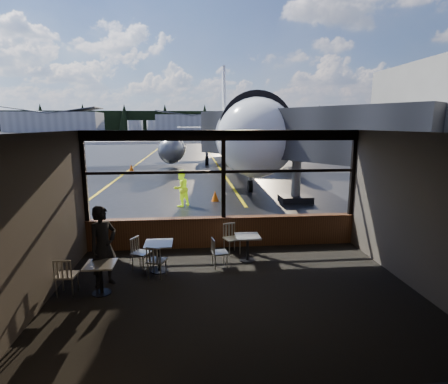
{
  "coord_description": "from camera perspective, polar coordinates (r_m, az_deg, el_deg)",
  "views": [
    {
      "loc": [
        -0.94,
        -10.09,
        3.65
      ],
      "look_at": [
        0.11,
        1.0,
        1.5
      ],
      "focal_mm": 28.0,
      "sensor_mm": 36.0,
      "label": 1
    }
  ],
  "objects": [
    {
      "name": "hangar_right",
      "position": [
        197.73,
        12.77,
        11.33
      ],
      "size": [
        50.0,
        20.0,
        12.0
      ],
      "primitive_type": null,
      "color": "silver",
      "rests_on": "ground_plane"
    },
    {
      "name": "fuel_tank_a",
      "position": [
        194.28,
        -14.28,
        10.39
      ],
      "size": [
        8.0,
        8.0,
        6.0
      ],
      "primitive_type": "cylinder",
      "color": "silver",
      "rests_on": "ground_plane"
    },
    {
      "name": "mullion_left",
      "position": [
        10.63,
        -21.84,
        2.3
      ],
      "size": [
        0.12,
        0.12,
        2.6
      ],
      "primitive_type": "cube",
      "color": "black",
      "rests_on": "ground"
    },
    {
      "name": "window_header",
      "position": [
        10.14,
        -0.1,
        9.23
      ],
      "size": [
        8.0,
        0.18,
        0.3
      ],
      "primitive_type": "cube",
      "color": "black",
      "rests_on": "ground"
    },
    {
      "name": "hangar_mid",
      "position": [
        195.1,
        -5.26,
        11.26
      ],
      "size": [
        38.0,
        15.0,
        10.0
      ],
      "primitive_type": null,
      "color": "silver",
      "rests_on": "ground_plane"
    },
    {
      "name": "chair_near_n",
      "position": [
        10.07,
        1.33,
        -7.67
      ],
      "size": [
        0.61,
        0.61,
        0.87
      ],
      "primitive_type": null,
      "rotation": [
        0.0,
        0.0,
        3.5
      ],
      "color": "#AEAA9D",
      "rests_on": "carpet_floor"
    },
    {
      "name": "cone_nose",
      "position": [
        16.93,
        -1.47,
        -0.66
      ],
      "size": [
        0.37,
        0.37,
        0.51
      ],
      "primitive_type": "cone",
      "color": "#EC4007",
      "rests_on": "ground_plane"
    },
    {
      "name": "carpet_floor",
      "position": [
        8.02,
        1.98,
        -16.05
      ],
      "size": [
        8.0,
        6.0,
        0.01
      ],
      "primitive_type": "cube",
      "color": "black",
      "rests_on": "ground"
    },
    {
      "name": "ground_plane",
      "position": [
        130.14,
        -5.08,
        9.26
      ],
      "size": [
        520.0,
        520.0,
        0.0
      ],
      "primitive_type": "plane",
      "color": "black",
      "rests_on": "ground"
    },
    {
      "name": "cafe_table_near",
      "position": [
        9.61,
        3.85,
        -9.15
      ],
      "size": [
        0.65,
        0.65,
        0.71
      ],
      "primitive_type": null,
      "color": "#A8A39B",
      "rests_on": "carpet_floor"
    },
    {
      "name": "ceiling",
      "position": [
        7.15,
        2.16,
        9.73
      ],
      "size": [
        8.0,
        6.0,
        0.04
      ],
      "primitive_type": "cube",
      "color": "#38332D",
      "rests_on": "ground"
    },
    {
      "name": "hangar_left",
      "position": [
        202.25,
        -25.85,
        10.37
      ],
      "size": [
        45.0,
        18.0,
        11.0
      ],
      "primitive_type": null,
      "color": "silver",
      "rests_on": "ground_plane"
    },
    {
      "name": "wall_left",
      "position": [
        7.95,
        -27.95,
        -4.2
      ],
      "size": [
        0.04,
        6.0,
        3.5
      ],
      "primitive_type": "cube",
      "color": "#474039",
      "rests_on": "ground"
    },
    {
      "name": "window_sill",
      "position": [
        10.62,
        -0.1,
        -6.6
      ],
      "size": [
        8.0,
        0.28,
        0.9
      ],
      "primitive_type": "cube",
      "color": "#4B2916",
      "rests_on": "ground"
    },
    {
      "name": "fuel_tank_c",
      "position": [
        192.3,
        -8.28,
        10.6
      ],
      "size": [
        8.0,
        8.0,
        6.0
      ],
      "primitive_type": "cylinder",
      "color": "silver",
      "rests_on": "ground_plane"
    },
    {
      "name": "chair_near_w",
      "position": [
        9.14,
        -0.71,
        -9.89
      ],
      "size": [
        0.5,
        0.5,
        0.8
      ],
      "primitive_type": null,
      "rotation": [
        0.0,
        0.0,
        -1.41
      ],
      "color": "#BAB5A8",
      "rests_on": "carpet_floor"
    },
    {
      "name": "cone_wing",
      "position": [
        28.71,
        -14.89,
        3.82
      ],
      "size": [
        0.41,
        0.41,
        0.57
      ],
      "primitive_type": "cone",
      "color": "orange",
      "rests_on": "ground_plane"
    },
    {
      "name": "mullion_centre",
      "position": [
        10.24,
        -0.1,
        2.78
      ],
      "size": [
        0.12,
        0.12,
        2.6
      ],
      "primitive_type": "cube",
      "color": "black",
      "rests_on": "ground"
    },
    {
      "name": "airliner",
      "position": [
        31.25,
        1.52,
        14.43
      ],
      "size": [
        31.86,
        37.68,
        11.13
      ],
      "primitive_type": null,
      "rotation": [
        0.0,
        0.0,
        -0.04
      ],
      "color": "white",
      "rests_on": "ground_plane"
    },
    {
      "name": "window_transom",
      "position": [
        10.22,
        -0.1,
        3.34
      ],
      "size": [
        8.0,
        0.1,
        0.08
      ],
      "primitive_type": "cube",
      "color": "black",
      "rests_on": "ground"
    },
    {
      "name": "chair_mid_w",
      "position": [
        9.31,
        -13.38,
        -9.7
      ],
      "size": [
        0.61,
        0.61,
        0.83
      ],
      "primitive_type": null,
      "rotation": [
        0.0,
        0.0,
        -2.04
      ],
      "color": "beige",
      "rests_on": "carpet_floor"
    },
    {
      "name": "chair_mid_s",
      "position": [
        8.74,
        -10.91,
        -11.01
      ],
      "size": [
        0.58,
        0.58,
        0.83
      ],
      "primitive_type": null,
      "rotation": [
        0.0,
        0.0,
        -0.34
      ],
      "color": "#B2ADA1",
      "rests_on": "carpet_floor"
    },
    {
      "name": "wall_right",
      "position": [
        8.85,
        28.73,
        -2.84
      ],
      "size": [
        0.04,
        6.0,
        3.5
      ],
      "primitive_type": "cube",
      "color": "#474039",
      "rests_on": "ground"
    },
    {
      "name": "passenger",
      "position": [
        8.46,
        -19.1,
        -8.39
      ],
      "size": [
        0.79,
        0.81,
        1.88
      ],
      "primitive_type": "imported",
      "rotation": [
        0.0,
        0.0,
        0.85
      ],
      "color": "black",
      "rests_on": "carpet_floor"
    },
    {
      "name": "wall_back",
      "position": [
        4.6,
        7.06,
        -13.5
      ],
      "size": [
        8.0,
        0.04,
        3.5
      ],
      "primitive_type": "cube",
      "color": "#474039",
      "rests_on": "ground"
    },
    {
      "name": "chair_left_s",
      "position": [
        8.49,
        -24.29,
        -12.33
      ],
      "size": [
        0.5,
        0.5,
        0.87
      ],
      "primitive_type": null,
      "rotation": [
        0.0,
        0.0,
        -0.05
      ],
      "color": "#AEA89D",
      "rests_on": "carpet_floor"
    },
    {
      "name": "cafe_table_mid",
      "position": [
        9.07,
        -10.55,
        -10.42
      ],
      "size": [
        0.68,
        0.68,
        0.75
      ],
      "primitive_type": null,
      "color": "#A09993",
      "rests_on": "carpet_floor"
    },
    {
      "name": "jet_bridge",
      "position": [
        16.29,
        10.84,
        6.25
      ],
      "size": [
        8.92,
        10.91,
        4.76
      ],
      "primitive_type": null,
      "color": "#2E2D30",
      "rests_on": "ground_plane"
    },
    {
      "name": "fuel_tank_b",
      "position": [
        193.03,
        -11.29,
        10.51
      ],
      "size": [
        8.0,
        8.0,
        6.0
      ],
      "primitive_type": "cylinder",
      "color": "silver",
      "rests_on": "ground_plane"
    },
    {
      "name": "mullion_right",
      "position": [
        11.31,
        20.28,
        2.88
      ],
      "size": [
        0.12,
        0.12,
        2.6
      ],
      "primitive_type": "cube",
      "color": "black",
      "rests_on": "ground"
    },
    {
      "name": "cafe_table_left",
      "position": [
        8.29,
        -19.43,
        -13.22
      ],
      "size": [
        0.63,
        0.63,
        0.69
      ],
      "primitive_type": null,
      "color": "#9C988F",
      "rests_on": "carpet_floor"
    },
    {
      "name": "treeline",
      "position": [
        220.1,
        -5.3,
        11.48
      ],
      "size": [
        360.0,
        3.0,
        12.0
      ],
      "primitive_type": "cube",
      "color": "black",
      "rests_on": "ground_plane"
    },
    {
      "name": "ground_crew",
      "position": [
        15.92,
        -7.04,
        0.62
      ],
      "size": [
        1.01,
        1.01,
        1.65
      ],
      "primitive_type": "imported",
      "rotation": [
        0.0,
        0.0,
        3.9
      ],
      "color": "#BFF219",
      "rests_on": "ground_plane"
    }
  ]
}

